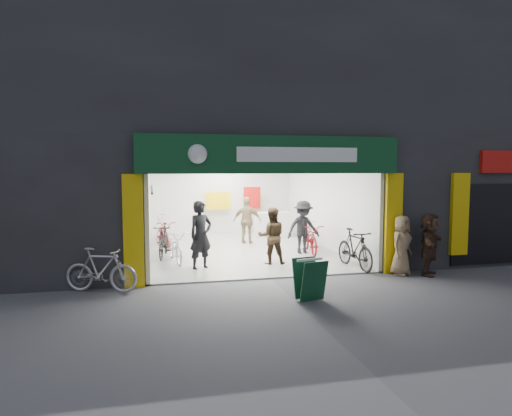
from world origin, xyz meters
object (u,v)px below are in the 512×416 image
object	(u,v)px
sandwich_board	(310,278)
bike_right_front	(355,249)
bike_left_front	(176,246)
parked_bike	(101,270)
pedestrian_near	(401,245)

from	to	relation	value
sandwich_board	bike_right_front	bearing A→B (deg)	38.67
bike_left_front	parked_bike	distance (m)	3.34
bike_right_front	parked_bike	xyz separation A→B (m)	(-6.45, -0.90, -0.05)
parked_bike	sandwich_board	distance (m)	4.56
sandwich_board	parked_bike	bearing A→B (deg)	148.34
pedestrian_near	sandwich_board	distance (m)	3.48
pedestrian_near	sandwich_board	size ratio (longest dim) A/B	1.79
pedestrian_near	sandwich_board	bearing A→B (deg)	174.93
bike_right_front	sandwich_board	bearing A→B (deg)	-135.72
bike_left_front	parked_bike	xyz separation A→B (m)	(-1.77, -2.83, 0.02)
bike_left_front	pedestrian_near	xyz separation A→B (m)	(5.54, -2.83, 0.29)
parked_bike	bike_left_front	bearing A→B (deg)	-11.78
bike_left_front	parked_bike	size ratio (longest dim) A/B	1.09
bike_right_front	parked_bike	size ratio (longest dim) A/B	1.09
bike_left_front	bike_right_front	world-z (taller)	bike_right_front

